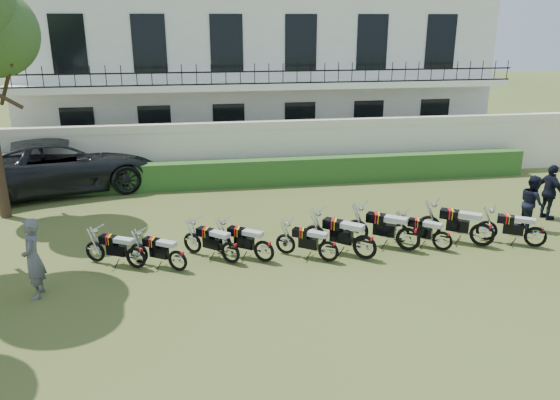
{
  "coord_description": "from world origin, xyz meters",
  "views": [
    {
      "loc": [
        -2.94,
        -12.52,
        6.0
      ],
      "look_at": [
        -0.73,
        1.34,
        1.34
      ],
      "focal_mm": 35.0,
      "sensor_mm": 36.0,
      "label": 1
    }
  ],
  "objects": [
    {
      "name": "ground",
      "position": [
        0.0,
        0.0,
        0.0
      ],
      "size": [
        100.0,
        100.0,
        0.0
      ],
      "primitive_type": "plane",
      "color": "#455221",
      "rests_on": "ground"
    },
    {
      "name": "perimeter_wall",
      "position": [
        0.0,
        8.0,
        1.17
      ],
      "size": [
        30.0,
        0.35,
        2.3
      ],
      "color": "beige",
      "rests_on": "ground"
    },
    {
      "name": "hedge",
      "position": [
        1.0,
        7.2,
        0.5
      ],
      "size": [
        18.0,
        0.6,
        1.0
      ],
      "primitive_type": "cube",
      "color": "#234C1B",
      "rests_on": "ground"
    },
    {
      "name": "building",
      "position": [
        0.0,
        13.96,
        3.71
      ],
      "size": [
        20.4,
        9.6,
        7.4
      ],
      "color": "white",
      "rests_on": "ground"
    },
    {
      "name": "motorcycle_0",
      "position": [
        -4.54,
        0.43,
        0.45
      ],
      "size": [
        1.62,
        0.92,
        0.97
      ],
      "rotation": [
        0.0,
        0.0,
        1.09
      ],
      "color": "black",
      "rests_on": "ground"
    },
    {
      "name": "motorcycle_1",
      "position": [
        -3.51,
        0.1,
        0.43
      ],
      "size": [
        1.5,
        0.99,
        0.94
      ],
      "rotation": [
        0.0,
        0.0,
        1.01
      ],
      "color": "black",
      "rests_on": "ground"
    },
    {
      "name": "motorcycle_2",
      "position": [
        -2.18,
        0.35,
        0.46
      ],
      "size": [
        1.46,
        1.24,
        0.99
      ],
      "rotation": [
        0.0,
        0.0,
        0.87
      ],
      "color": "black",
      "rests_on": "ground"
    },
    {
      "name": "motorcycle_3",
      "position": [
        -1.32,
        0.29,
        0.46
      ],
      "size": [
        1.57,
        1.12,
        1.01
      ],
      "rotation": [
        0.0,
        0.0,
        0.97
      ],
      "color": "black",
      "rests_on": "ground"
    },
    {
      "name": "motorcycle_4",
      "position": [
        0.33,
        0.05,
        0.45
      ],
      "size": [
        1.53,
        1.03,
        0.96
      ],
      "rotation": [
        0.0,
        0.0,
        0.99
      ],
      "color": "black",
      "rests_on": "ground"
    },
    {
      "name": "motorcycle_5",
      "position": [
        1.29,
        0.04,
        0.53
      ],
      "size": [
        1.7,
        1.42,
        1.15
      ],
      "rotation": [
        0.0,
        0.0,
        0.89
      ],
      "color": "black",
      "rests_on": "ground"
    },
    {
      "name": "motorcycle_6",
      "position": [
        2.62,
        0.39,
        0.53
      ],
      "size": [
        1.8,
        1.27,
        1.15
      ],
      "rotation": [
        0.0,
        0.0,
        0.97
      ],
      "color": "black",
      "rests_on": "ground"
    },
    {
      "name": "motorcycle_7",
      "position": [
        3.55,
        0.27,
        0.43
      ],
      "size": [
        1.41,
        1.14,
        0.94
      ],
      "rotation": [
        0.0,
        0.0,
        0.9
      ],
      "color": "black",
      "rests_on": "ground"
    },
    {
      "name": "motorcycle_8",
      "position": [
        4.75,
        0.36,
        0.53
      ],
      "size": [
        1.79,
        1.28,
        1.15
      ],
      "rotation": [
        0.0,
        0.0,
        0.97
      ],
      "color": "black",
      "rests_on": "ground"
    },
    {
      "name": "motorcycle_9",
      "position": [
        6.18,
        0.09,
        0.47
      ],
      "size": [
        1.63,
        1.04,
        1.01
      ],
      "rotation": [
        0.0,
        0.0,
        1.02
      ],
      "color": "black",
      "rests_on": "ground"
    },
    {
      "name": "suv",
      "position": [
        -7.75,
        7.71,
        0.97
      ],
      "size": [
        7.59,
        5.01,
        1.94
      ],
      "primitive_type": "imported",
      "rotation": [
        0.0,
        0.0,
        1.85
      ],
      "color": "black",
      "rests_on": "ground"
    },
    {
      "name": "inspector",
      "position": [
        -6.64,
        -0.67,
        0.93
      ],
      "size": [
        0.47,
        0.7,
        1.87
      ],
      "primitive_type": "imported",
      "rotation": [
        0.0,
        0.0,
        -1.53
      ],
      "color": "slate",
      "rests_on": "ground"
    },
    {
      "name": "officer_4",
      "position": [
        6.84,
        1.4,
        0.83
      ],
      "size": [
        0.77,
        0.91,
        1.67
      ],
      "primitive_type": "imported",
      "rotation": [
        0.0,
        0.0,
        1.39
      ],
      "color": "black",
      "rests_on": "ground"
    },
    {
      "name": "officer_5",
      "position": [
        7.92,
        2.13,
        0.88
      ],
      "size": [
        0.55,
        1.07,
        1.76
      ],
      "primitive_type": "imported",
      "rotation": [
        0.0,
        0.0,
        1.7
      ],
      "color": "black",
      "rests_on": "ground"
    }
  ]
}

